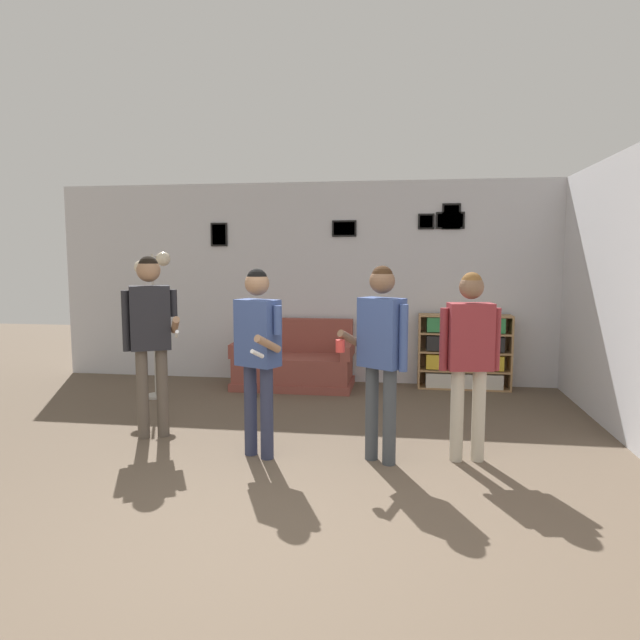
{
  "coord_description": "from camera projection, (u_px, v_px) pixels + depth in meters",
  "views": [
    {
      "loc": [
        0.8,
        -3.13,
        1.71
      ],
      "look_at": [
        0.01,
        2.27,
        1.1
      ],
      "focal_mm": 32.0,
      "sensor_mm": 36.0,
      "label": 1
    }
  ],
  "objects": [
    {
      "name": "person_watcher_holding_cup",
      "position": [
        381.0,
        343.0,
        4.66
      ],
      "size": [
        0.58,
        0.37,
        1.64
      ],
      "color": "#3D4247",
      "rests_on": "ground_plane"
    },
    {
      "name": "person_player_foreground_center",
      "position": [
        258.0,
        343.0,
        4.79
      ],
      "size": [
        0.46,
        0.57,
        1.61
      ],
      "color": "#2D334C",
      "rests_on": "ground_plane"
    },
    {
      "name": "person_player_foreground_left",
      "position": [
        150.0,
        327.0,
        5.31
      ],
      "size": [
        0.59,
        0.39,
        1.72
      ],
      "color": "brown",
      "rests_on": "ground_plane"
    },
    {
      "name": "person_spectator_near_bookshelf",
      "position": [
        470.0,
        348.0,
        4.7
      ],
      "size": [
        0.5,
        0.25,
        1.59
      ],
      "color": "#B7AD99",
      "rests_on": "ground_plane"
    },
    {
      "name": "wall_back",
      "position": [
        344.0,
        283.0,
        7.71
      ],
      "size": [
        8.03,
        0.08,
        2.7
      ],
      "color": "silver",
      "rests_on": "ground_plane"
    },
    {
      "name": "bottle_on_floor",
      "position": [
        254.0,
        390.0,
        6.95
      ],
      "size": [
        0.07,
        0.07,
        0.23
      ],
      "color": "black",
      "rests_on": "ground_plane"
    },
    {
      "name": "floor_lamp",
      "position": [
        153.0,
        294.0,
        6.82
      ],
      "size": [
        0.45,
        0.28,
        1.77
      ],
      "color": "#ADA89E",
      "rests_on": "ground_plane"
    },
    {
      "name": "bookshelf",
      "position": [
        464.0,
        352.0,
        7.37
      ],
      "size": [
        1.17,
        0.3,
        0.97
      ],
      "color": "#A87F51",
      "rests_on": "ground_plane"
    },
    {
      "name": "couch",
      "position": [
        294.0,
        365.0,
        7.51
      ],
      "size": [
        1.54,
        0.8,
        0.87
      ],
      "color": "brown",
      "rests_on": "ground_plane"
    },
    {
      "name": "wall_right",
      "position": [
        636.0,
        297.0,
        5.05
      ],
      "size": [
        0.06,
        6.93,
        2.7
      ],
      "color": "silver",
      "rests_on": "ground_plane"
    },
    {
      "name": "ground_plane",
      "position": [
        263.0,
        546.0,
        3.38
      ],
      "size": [
        20.0,
        20.0,
        0.0
      ],
      "primitive_type": "plane",
      "color": "brown"
    }
  ]
}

